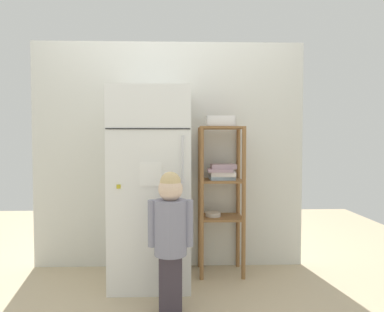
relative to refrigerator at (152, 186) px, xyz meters
The scene contains 6 objects.
ground_plane 0.82m from the refrigerator, ahead, with size 6.00×6.00×0.00m, color tan.
kitchen_wall_back 0.44m from the refrigerator, 69.67° to the left, with size 2.53×0.03×2.11m, color silver.
refrigerator is the anchor object (origin of this frame).
child_standing 0.59m from the refrigerator, 71.59° to the right, with size 0.31×0.23×0.97m.
pantry_shelf_unit 0.62m from the refrigerator, 14.07° to the left, with size 0.40×0.33×1.31m.
fruit_bin 0.81m from the refrigerator, 12.84° to the left, with size 0.25×0.17×0.09m.
Camera 1 is at (0.13, -2.80, 1.17)m, focal length 31.33 mm.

